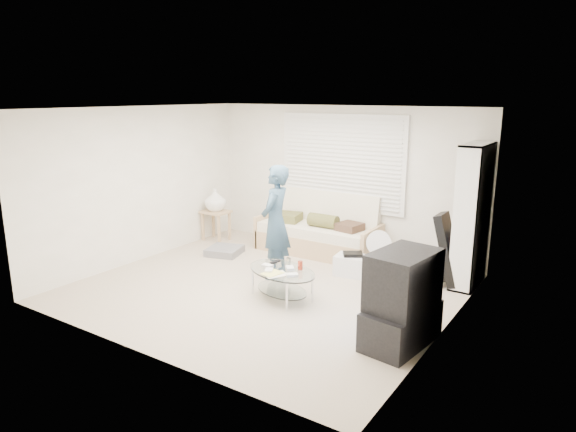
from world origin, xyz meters
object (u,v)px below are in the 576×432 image
Objects in this scene: bookshelf at (472,216)px; tv_unit at (402,300)px; coffee_table at (282,275)px; futon_sofa at (319,233)px.

bookshelf is 2.32m from tv_unit.
tv_unit is at bearing -93.16° from bookshelf.
bookshelf reaches higher than coffee_table.
bookshelf is 1.92× the size of tv_unit.
futon_sofa is 2.01× the size of tv_unit.
futon_sofa is 2.65m from bookshelf.
futon_sofa is at bearing 135.26° from tv_unit.
tv_unit is (2.43, -2.41, 0.17)m from futon_sofa.
bookshelf is 1.64× the size of coffee_table.
futon_sofa reaches higher than coffee_table.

